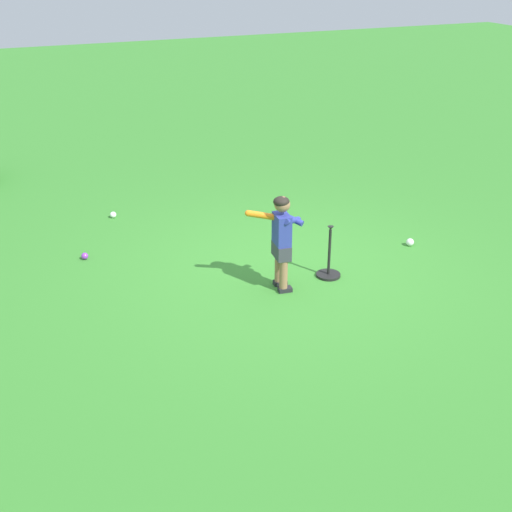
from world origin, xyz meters
TOP-DOWN VIEW (x-y plane):
  - ground_plane at (0.00, 0.00)m, footprint 40.00×40.00m
  - child_batter at (-0.41, 0.28)m, footprint 0.40×0.58m
  - play_ball_center_lawn at (-0.01, -1.71)m, footprint 0.10×0.10m
  - play_ball_far_left at (2.41, 1.53)m, footprint 0.09×0.09m
  - play_ball_behind_batter at (1.20, 2.14)m, footprint 0.08×0.08m
  - batting_tee at (-0.36, -0.35)m, footprint 0.28×0.28m

SIDE VIEW (x-z plane):
  - ground_plane at x=0.00m, z-range 0.00..0.00m
  - play_ball_behind_batter at x=1.20m, z-range 0.00..0.08m
  - play_ball_far_left at x=2.41m, z-range 0.00..0.09m
  - play_ball_center_lawn at x=-0.01m, z-range 0.00..0.10m
  - batting_tee at x=-0.36m, z-range -0.21..0.41m
  - child_batter at x=-0.41m, z-range 0.11..1.19m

